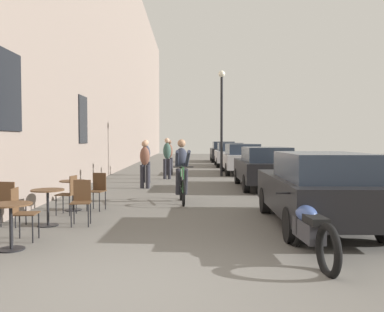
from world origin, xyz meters
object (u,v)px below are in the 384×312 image
Objects in this scene: cafe_chair_far_toward_wall at (98,189)px; parked_car_nearest at (317,188)px; cafe_chair_mid_toward_wall at (11,200)px; pedestrian_far at (167,156)px; cafe_chair_mid_toward_street at (81,199)px; pedestrian_mid at (146,158)px; pedestrian_near at (145,162)px; parked_car_fifth at (223,151)px; cyclist_on_bicycle at (182,172)px; cafe_table_mid at (48,200)px; parked_car_third at (241,158)px; cafe_table_near at (11,216)px; cafe_chair_far_toward_street at (69,192)px; pedestrian_furthest at (169,155)px; cafe_table_far at (73,189)px; street_lamp at (222,109)px; parked_car_second at (264,167)px; cafe_chair_near_toward_street at (21,210)px; parked_motorcycle at (309,230)px; parked_car_fourth at (229,154)px.

parked_car_nearest is at bearing -22.60° from cafe_chair_far_toward_wall.
cafe_chair_mid_toward_wall is 9.90m from pedestrian_far.
pedestrian_mid is (0.44, 7.98, 0.44)m from cafe_chair_mid_toward_street.
parked_car_fifth is (4.17, 17.08, -0.13)m from pedestrian_near.
cafe_table_mid is at bearing -130.83° from cyclist_on_bicycle.
cafe_table_near is at bearing -111.00° from parked_car_third.
parked_car_third is at bearing 66.15° from cafe_table_mid.
pedestrian_furthest is at bearing 80.30° from cafe_chair_far_toward_street.
cafe_chair_mid_toward_street is 0.21× the size of parked_car_third.
cafe_table_far is 5.60m from parked_car_nearest.
pedestrian_far is at bearing 82.71° from cafe_chair_mid_toward_street.
pedestrian_far is at bearing 80.55° from cafe_chair_far_toward_wall.
parked_car_nearest is at bearing -62.91° from pedestrian_mid.
parked_car_nearest is (3.43, -9.62, -0.25)m from pedestrian_far.
cafe_table_far is 11.78m from parked_car_third.
pedestrian_near is 0.98× the size of pedestrian_furthest.
cafe_chair_far_toward_wall is (0.57, 1.82, -0.00)m from cafe_table_mid.
street_lamp is 5.38m from parked_car_second.
cafe_chair_mid_toward_street is 0.51× the size of cyclist_on_bicycle.
pedestrian_furthest is 3.63m from parked_car_third.
parked_car_nearest is 12.35m from parked_car_third.
cafe_chair_near_toward_street is 0.41× the size of parked_motorcycle.
parked_car_second is 0.96× the size of parked_car_fourth.
street_lamp is (4.31, 9.11, 2.59)m from cafe_table_far.
cafe_chair_far_toward_street is (0.07, -0.58, -0.00)m from cafe_table_far.
street_lamp is (3.22, 2.80, 2.15)m from pedestrian_mid.
cafe_table_near is 13.56m from street_lamp.
cafe_chair_far_toward_wall is at bearing -112.47° from street_lamp.
cafe_chair_far_toward_wall is 9.77m from pedestrian_furthest.
pedestrian_near is at bearing 72.63° from cafe_chair_mid_toward_wall.
pedestrian_far is at bearing 79.99° from cafe_chair_near_toward_street.
cafe_chair_near_toward_street and cafe_chair_mid_toward_street have the same top height.
cafe_table_near is at bearing -162.89° from parked_car_nearest.
parked_car_fourth is (5.38, 16.10, 0.26)m from cafe_table_far.
parked_car_fifth reaches higher than cafe_chair_mid_toward_street.
cafe_chair_far_toward_wall is 5.10m from parked_car_nearest.
pedestrian_near reaches higher than cafe_table_far.
cafe_chair_far_toward_wall is at bearing -97.48° from pedestrian_furthest.
cafe_chair_mid_toward_wall is 13.72m from parked_car_third.
cafe_chair_far_toward_wall is at bearing 157.40° from parked_car_nearest.
pedestrian_mid is 0.41× the size of parked_car_nearest.
parked_motorcycle is (0.19, -13.06, -2.70)m from street_lamp.
cafe_chair_mid_toward_wall is at bearing 157.67° from parked_motorcycle.
cyclist_on_bicycle reaches higher than parked_car_fourth.
cafe_chair_near_toward_street is 0.54× the size of pedestrian_near.
parked_car_third is (4.83, 10.39, 0.26)m from cafe_chair_far_toward_wall.
cafe_chair_near_toward_street is 0.52× the size of pedestrian_mid.
cafe_chair_far_toward_street is 0.20× the size of parked_car_fifth.
cafe_chair_far_toward_street reaches higher than cafe_table_mid.
pedestrian_near is 0.40× the size of parked_car_nearest.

